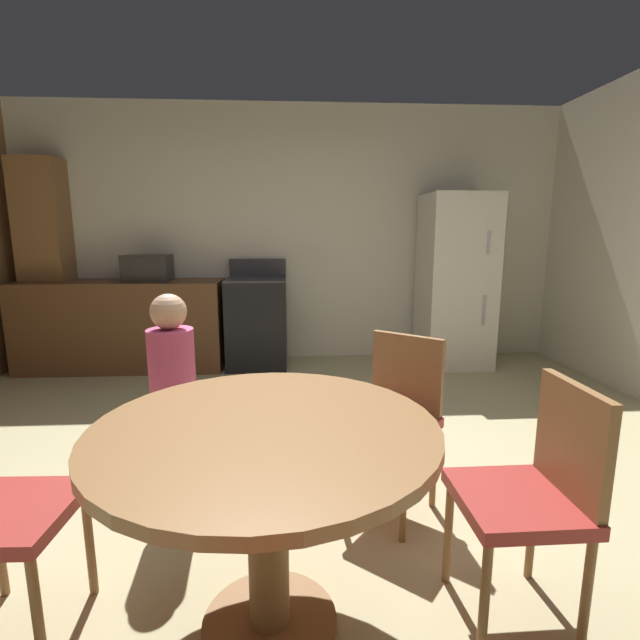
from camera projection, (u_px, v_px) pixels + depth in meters
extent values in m
plane|color=tan|center=(296.00, 508.00, 2.33)|extent=(14.00, 14.00, 0.00)
cube|color=silver|center=(292.00, 235.00, 5.02)|extent=(6.05, 0.12, 2.70)
cube|color=brown|center=(124.00, 325.00, 4.69)|extent=(2.00, 0.60, 0.90)
cube|color=olive|center=(47.00, 265.00, 4.71)|extent=(0.44, 0.36, 2.10)
cube|color=black|center=(257.00, 323.00, 4.77)|extent=(0.60, 0.60, 0.90)
cube|color=#38383D|center=(256.00, 279.00, 4.68)|extent=(0.60, 0.60, 0.02)
cube|color=#38383D|center=(258.00, 267.00, 4.94)|extent=(0.60, 0.04, 0.18)
cube|color=silver|center=(455.00, 281.00, 4.76)|extent=(0.68, 0.66, 1.76)
cylinder|color=#B2B2B7|center=(489.00, 243.00, 4.37)|extent=(0.02, 0.02, 0.22)
cylinder|color=#B2B2B7|center=(484.00, 310.00, 4.49)|extent=(0.02, 0.02, 0.30)
cube|color=#2D2B28|center=(148.00, 268.00, 4.60)|extent=(0.44, 0.32, 0.26)
cylinder|color=olive|center=(270.00, 622.00, 1.63)|extent=(0.47, 0.47, 0.03)
cylinder|color=olive|center=(268.00, 535.00, 1.56)|extent=(0.14, 0.14, 0.72)
cylinder|color=olive|center=(266.00, 430.00, 1.49)|extent=(1.13, 1.13, 0.04)
cylinder|color=olive|center=(485.00, 600.00, 1.47)|extent=(0.03, 0.03, 0.43)
cylinder|color=olive|center=(448.00, 532.00, 1.80)|extent=(0.03, 0.03, 0.43)
cylinder|color=olive|center=(586.00, 594.00, 1.49)|extent=(0.03, 0.03, 0.43)
cylinder|color=olive|center=(532.00, 529.00, 1.83)|extent=(0.03, 0.03, 0.43)
cube|color=#9E2D28|center=(516.00, 501.00, 1.61)|extent=(0.40, 0.40, 0.05)
cube|color=olive|center=(572.00, 443.00, 1.58)|extent=(0.04, 0.38, 0.42)
cylinder|color=olive|center=(90.00, 543.00, 1.74)|extent=(0.03, 0.03, 0.43)
cylinder|color=olive|center=(37.00, 616.00, 1.41)|extent=(0.03, 0.03, 0.43)
cube|color=#9E2D28|center=(7.00, 514.00, 1.53)|extent=(0.42, 0.42, 0.05)
cylinder|color=olive|center=(403.00, 497.00, 2.04)|extent=(0.03, 0.03, 0.43)
cylinder|color=olive|center=(340.00, 474.00, 2.24)|extent=(0.03, 0.03, 0.43)
cylinder|color=olive|center=(434.00, 467.00, 2.31)|extent=(0.03, 0.03, 0.43)
cylinder|color=olive|center=(375.00, 448.00, 2.51)|extent=(0.03, 0.03, 0.43)
cube|color=#9E2D28|center=(389.00, 426.00, 2.23)|extent=(0.56, 0.56, 0.05)
cube|color=olive|center=(407.00, 375.00, 2.34)|extent=(0.32, 0.27, 0.42)
cylinder|color=#665B51|center=(178.00, 460.00, 2.31)|extent=(0.17, 0.17, 0.50)
cylinder|color=#D14C7A|center=(172.00, 372.00, 2.23)|extent=(0.30, 0.30, 0.42)
sphere|color=#D6A884|center=(168.00, 312.00, 2.17)|extent=(0.17, 0.17, 0.17)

